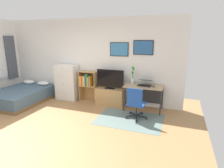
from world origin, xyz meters
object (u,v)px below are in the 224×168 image
dresser (67,82)px  bamboo_vase (133,76)px  tv_stand (110,96)px  computer_mouse (154,86)px  laptop (145,83)px  bed (22,95)px  bookshelf (87,84)px  desk (144,90)px  wine_glass (132,81)px  television (110,79)px  office_chair (136,103)px

dresser → bamboo_vase: bamboo_vase is taller
tv_stand → bamboo_vase: (0.69, 0.07, 0.70)m
computer_mouse → bamboo_vase: bearing=162.1°
dresser → bamboo_vase: bearing=2.2°
bamboo_vase → tv_stand: bearing=-174.0°
laptop → bamboo_vase: bamboo_vase is taller
bed → bookshelf: bookshelf is taller
bed → desk: size_ratio=1.81×
bed → bamboo_vase: (3.56, 0.86, 0.75)m
computer_mouse → wine_glass: wine_glass is taller
bookshelf → wine_glass: size_ratio=5.65×
bed → television: bearing=13.5°
dresser → tv_stand: 1.61m
wine_glass → office_chair: bearing=-68.1°
desk → bamboo_vase: bamboo_vase is taller
bookshelf → bamboo_vase: bearing=1.0°
bookshelf → computer_mouse: size_ratio=9.78×
bookshelf → office_chair: bearing=-24.9°
bamboo_vase → office_chair: bearing=-70.4°
bed → laptop: 4.07m
bed → television: (2.87, 0.76, 0.61)m
tv_stand → office_chair: office_chair is taller
television → bamboo_vase: 0.71m
tv_stand → dresser: bearing=-179.5°
bookshelf → tv_stand: 0.90m
television → wine_glass: (0.74, -0.11, 0.04)m
television → desk: bearing=0.4°
office_chair → bookshelf: bearing=159.3°
bookshelf → television: size_ratio=1.16×
bed → wine_glass: size_ratio=11.17×
desk → wine_glass: wine_glass is taller
tv_stand → television: 0.57m
dresser → office_chair: dresser is taller
bookshelf → computer_mouse: (2.19, -0.19, 0.15)m
tv_stand → bamboo_vase: bearing=6.0°
tv_stand → computer_mouse: computer_mouse is taller
office_chair → bamboo_vase: bearing=113.9°
bed → laptop: laptop is taller
bookshelf → dresser: bearing=-175.3°
television → bamboo_vase: (0.69, 0.10, 0.14)m
bed → office_chair: bearing=-1.8°
bed → television: television is taller
office_chair → bed: bearing=-176.1°
dresser → tv_stand: size_ratio=1.33×
bookshelf → computer_mouse: bearing=-5.0°
tv_stand → wine_glass: (0.74, -0.13, 0.61)m
television → laptop: 1.09m
bed → bamboo_vase: 3.74m
tv_stand → bookshelf: bearing=176.8°
wine_glass → bamboo_vase: bearing=101.8°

